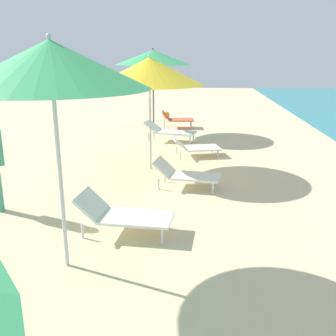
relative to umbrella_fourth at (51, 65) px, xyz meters
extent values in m
cylinder|color=silver|center=(0.00, 0.00, -1.41)|extent=(0.05, 0.05, 2.27)
cone|color=#3FB266|center=(0.00, 0.00, 0.00)|extent=(2.27, 2.27, 0.55)
sphere|color=silver|center=(0.00, 0.00, 0.31)|extent=(0.06, 0.06, 0.06)
cube|color=white|center=(0.77, 0.98, -2.27)|extent=(1.13, 0.73, 0.04)
cube|color=white|center=(0.06, 1.04, -2.10)|extent=(0.42, 0.67, 0.35)
cylinder|color=silver|center=(1.23, 1.22, -2.42)|extent=(0.04, 0.04, 0.25)
cylinder|color=silver|center=(1.19, 0.67, -2.42)|extent=(0.04, 0.04, 0.25)
cylinder|color=silver|center=(0.03, 1.32, -2.42)|extent=(0.04, 0.04, 0.25)
cylinder|color=silver|center=(-0.02, 0.78, -2.42)|extent=(0.04, 0.04, 0.25)
cylinder|color=silver|center=(0.57, 4.50, -1.55)|extent=(0.05, 0.05, 1.98)
cone|color=yellow|center=(0.57, 4.50, -0.26)|extent=(2.47, 2.47, 0.61)
sphere|color=silver|center=(0.57, 4.50, 0.07)|extent=(0.06, 0.06, 0.06)
cube|color=white|center=(1.81, 5.83, -2.32)|extent=(1.06, 0.86, 0.04)
cube|color=white|center=(1.20, 5.69, -2.18)|extent=(0.48, 0.73, 0.28)
cylinder|color=silver|center=(2.10, 6.19, -2.44)|extent=(0.04, 0.04, 0.20)
cylinder|color=silver|center=(2.23, 5.64, -2.44)|extent=(0.04, 0.04, 0.20)
cylinder|color=silver|center=(1.11, 5.96, -2.44)|extent=(0.04, 0.04, 0.20)
cylinder|color=silver|center=(1.24, 5.41, -2.44)|extent=(0.04, 0.04, 0.20)
cube|color=white|center=(1.64, 3.17, -2.29)|extent=(1.09, 0.76, 0.04)
cube|color=white|center=(0.99, 3.28, -2.13)|extent=(0.44, 0.66, 0.32)
cylinder|color=silver|center=(2.08, 3.35, -2.43)|extent=(0.04, 0.04, 0.23)
cylinder|color=silver|center=(2.00, 2.85, -2.43)|extent=(0.04, 0.04, 0.23)
cylinder|color=silver|center=(0.99, 3.53, -2.43)|extent=(0.04, 0.04, 0.23)
cylinder|color=silver|center=(0.91, 3.03, -2.43)|extent=(0.04, 0.04, 0.23)
cylinder|color=#4C4C51|center=(0.17, 8.79, -1.39)|extent=(0.05, 0.05, 2.30)
cone|color=#3FB266|center=(0.17, 8.79, 0.00)|extent=(2.51, 2.51, 0.47)
sphere|color=#4C4C51|center=(0.17, 8.79, 0.26)|extent=(0.06, 0.06, 0.06)
cube|color=#D8593F|center=(1.07, 9.90, -2.24)|extent=(0.98, 0.74, 0.04)
cube|color=#D8593F|center=(0.49, 9.85, -2.07)|extent=(0.33, 0.68, 0.34)
cylinder|color=silver|center=(1.41, 10.21, -2.40)|extent=(0.04, 0.04, 0.28)
cylinder|color=silver|center=(1.46, 9.65, -2.40)|extent=(0.04, 0.04, 0.28)
cylinder|color=silver|center=(0.41, 10.12, -2.40)|extent=(0.04, 0.04, 0.28)
cylinder|color=silver|center=(0.46, 9.56, -2.40)|extent=(0.04, 0.04, 0.28)
cube|color=white|center=(1.03, 7.51, -2.25)|extent=(1.27, 0.84, 0.04)
cube|color=white|center=(0.26, 7.67, -2.08)|extent=(0.55, 0.69, 0.32)
cylinder|color=silver|center=(1.56, 7.67, -2.40)|extent=(0.04, 0.04, 0.28)
cylinder|color=silver|center=(1.45, 7.16, -2.40)|extent=(0.04, 0.04, 0.28)
cylinder|color=silver|center=(0.27, 7.93, -2.40)|extent=(0.04, 0.04, 0.28)
cylinder|color=silver|center=(0.16, 7.42, -2.40)|extent=(0.04, 0.04, 0.28)
sphere|color=orange|center=(0.35, 12.04, -2.40)|extent=(0.28, 0.28, 0.28)
camera|label=1|loc=(1.65, -4.41, 0.12)|focal=41.54mm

